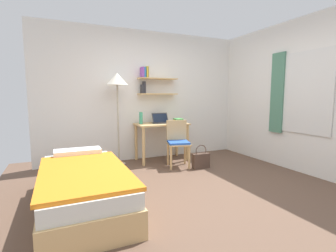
{
  "coord_description": "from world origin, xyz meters",
  "views": [
    {
      "loc": [
        -1.74,
        -2.84,
        1.29
      ],
      "look_at": [
        -0.24,
        0.51,
        0.85
      ],
      "focal_mm": 26.4,
      "sensor_mm": 36.0,
      "label": 1
    }
  ],
  "objects_px": {
    "bed": "(84,187)",
    "book_stack": "(178,121)",
    "desk_chair": "(178,141)",
    "standing_lamp": "(117,84)",
    "handbag": "(201,160)",
    "water_bottle": "(141,118)",
    "laptop": "(161,121)",
    "desk": "(162,130)"
  },
  "relations": [
    {
      "from": "bed",
      "to": "book_stack",
      "type": "relative_size",
      "value": 7.66
    },
    {
      "from": "desk_chair",
      "to": "standing_lamp",
      "type": "relative_size",
      "value": 0.49
    },
    {
      "from": "handbag",
      "to": "bed",
      "type": "bearing_deg",
      "value": -159.61
    },
    {
      "from": "water_bottle",
      "to": "bed",
      "type": "bearing_deg",
      "value": -126.99
    },
    {
      "from": "handbag",
      "to": "laptop",
      "type": "bearing_deg",
      "value": 116.47
    },
    {
      "from": "laptop",
      "to": "bed",
      "type": "bearing_deg",
      "value": -135.43
    },
    {
      "from": "desk",
      "to": "laptop",
      "type": "relative_size",
      "value": 3.0
    },
    {
      "from": "desk",
      "to": "laptop",
      "type": "distance_m",
      "value": 0.2
    },
    {
      "from": "desk_chair",
      "to": "book_stack",
      "type": "height_order",
      "value": "same"
    },
    {
      "from": "standing_lamp",
      "to": "handbag",
      "type": "relative_size",
      "value": 4.01
    },
    {
      "from": "desk_chair",
      "to": "laptop",
      "type": "distance_m",
      "value": 0.66
    },
    {
      "from": "bed",
      "to": "desk_chair",
      "type": "height_order",
      "value": "desk_chair"
    },
    {
      "from": "handbag",
      "to": "book_stack",
      "type": "bearing_deg",
      "value": 95.92
    },
    {
      "from": "standing_lamp",
      "to": "book_stack",
      "type": "xyz_separation_m",
      "value": [
        1.22,
        -0.08,
        -0.71
      ]
    },
    {
      "from": "handbag",
      "to": "water_bottle",
      "type": "bearing_deg",
      "value": 133.46
    },
    {
      "from": "desk",
      "to": "standing_lamp",
      "type": "height_order",
      "value": "standing_lamp"
    },
    {
      "from": "bed",
      "to": "laptop",
      "type": "bearing_deg",
      "value": 44.57
    },
    {
      "from": "desk_chair",
      "to": "handbag",
      "type": "bearing_deg",
      "value": -43.7
    },
    {
      "from": "desk_chair",
      "to": "book_stack",
      "type": "xyz_separation_m",
      "value": [
        0.24,
        0.45,
        0.33
      ]
    },
    {
      "from": "bed",
      "to": "standing_lamp",
      "type": "xyz_separation_m",
      "value": [
        0.79,
        1.61,
        1.27
      ]
    },
    {
      "from": "desk_chair",
      "to": "standing_lamp",
      "type": "distance_m",
      "value": 1.53
    },
    {
      "from": "bed",
      "to": "handbag",
      "type": "bearing_deg",
      "value": 20.39
    },
    {
      "from": "desk",
      "to": "laptop",
      "type": "bearing_deg",
      "value": 90.3
    },
    {
      "from": "bed",
      "to": "laptop",
      "type": "distance_m",
      "value": 2.39
    },
    {
      "from": "desk",
      "to": "standing_lamp",
      "type": "distance_m",
      "value": 1.25
    },
    {
      "from": "desk_chair",
      "to": "standing_lamp",
      "type": "height_order",
      "value": "standing_lamp"
    },
    {
      "from": "laptop",
      "to": "water_bottle",
      "type": "height_order",
      "value": "water_bottle"
    },
    {
      "from": "desk",
      "to": "book_stack",
      "type": "bearing_deg",
      "value": -9.68
    },
    {
      "from": "desk",
      "to": "water_bottle",
      "type": "bearing_deg",
      "value": 170.96
    },
    {
      "from": "desk_chair",
      "to": "bed",
      "type": "bearing_deg",
      "value": -148.62
    },
    {
      "from": "desk",
      "to": "bed",
      "type": "bearing_deg",
      "value": -136.15
    },
    {
      "from": "desk",
      "to": "book_stack",
      "type": "distance_m",
      "value": 0.4
    },
    {
      "from": "water_bottle",
      "to": "handbag",
      "type": "xyz_separation_m",
      "value": [
        0.84,
        -0.88,
        -0.72
      ]
    },
    {
      "from": "bed",
      "to": "desk",
      "type": "bearing_deg",
      "value": 43.85
    },
    {
      "from": "water_bottle",
      "to": "book_stack",
      "type": "xyz_separation_m",
      "value": [
        0.76,
        -0.12,
        -0.07
      ]
    },
    {
      "from": "desk_chair",
      "to": "water_bottle",
      "type": "distance_m",
      "value": 0.87
    },
    {
      "from": "water_bottle",
      "to": "desk_chair",
      "type": "bearing_deg",
      "value": -48.13
    },
    {
      "from": "desk",
      "to": "handbag",
      "type": "distance_m",
      "value": 1.03
    },
    {
      "from": "book_stack",
      "to": "handbag",
      "type": "distance_m",
      "value": 1.0
    },
    {
      "from": "handbag",
      "to": "desk",
      "type": "bearing_deg",
      "value": 117.59
    },
    {
      "from": "desk_chair",
      "to": "water_bottle",
      "type": "height_order",
      "value": "water_bottle"
    },
    {
      "from": "desk",
      "to": "desk_chair",
      "type": "distance_m",
      "value": 0.54
    }
  ]
}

